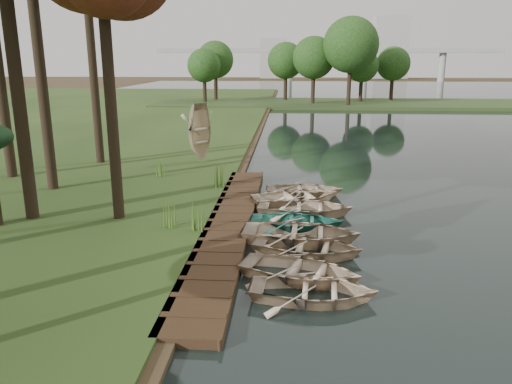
# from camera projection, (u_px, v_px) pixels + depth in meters

# --- Properties ---
(ground) EXTENTS (300.00, 300.00, 0.00)m
(ground) POSITION_uv_depth(u_px,v_px,m) (273.00, 229.00, 18.25)
(ground) COLOR #3D2F1D
(boardwalk) EXTENTS (1.60, 16.00, 0.30)m
(boardwalk) POSITION_uv_depth(u_px,v_px,m) (229.00, 224.00, 18.32)
(boardwalk) COLOR #352314
(boardwalk) RESTS_ON ground
(peninsula) EXTENTS (50.00, 14.00, 0.45)m
(peninsula) POSITION_uv_depth(u_px,v_px,m) (347.00, 104.00, 65.84)
(peninsula) COLOR #2E421D
(peninsula) RESTS_ON ground
(far_trees) EXTENTS (45.60, 5.60, 8.80)m
(far_trees) POSITION_uv_depth(u_px,v_px,m) (323.00, 55.00, 64.45)
(far_trees) COLOR black
(far_trees) RESTS_ON peninsula
(bridge) EXTENTS (95.90, 4.00, 8.60)m
(bridge) POSITION_uv_depth(u_px,v_px,m) (336.00, 54.00, 131.22)
(bridge) COLOR #A5A5A0
(bridge) RESTS_ON ground
(building_a) EXTENTS (10.00, 8.00, 18.00)m
(building_a) POSITION_uv_depth(u_px,v_px,m) (390.00, 48.00, 148.84)
(building_a) COLOR #A5A5A0
(building_a) RESTS_ON ground
(building_b) EXTENTS (8.00, 8.00, 12.00)m
(building_b) POSITION_uv_depth(u_px,v_px,m) (273.00, 58.00, 156.72)
(building_b) COLOR #A5A5A0
(building_b) RESTS_ON ground
(rowboat_0) EXTENTS (3.44, 2.56, 0.68)m
(rowboat_0) POSITION_uv_depth(u_px,v_px,m) (313.00, 288.00, 12.73)
(rowboat_0) COLOR beige
(rowboat_0) RESTS_ON water
(rowboat_1) EXTENTS (4.00, 3.35, 0.71)m
(rowboat_1) POSITION_uv_depth(u_px,v_px,m) (300.00, 268.00, 13.90)
(rowboat_1) COLOR beige
(rowboat_1) RESTS_ON water
(rowboat_2) EXTENTS (3.88, 3.11, 0.72)m
(rowboat_2) POSITION_uv_depth(u_px,v_px,m) (307.00, 244.00, 15.64)
(rowboat_2) COLOR beige
(rowboat_2) RESTS_ON water
(rowboat_3) EXTENTS (4.17, 3.12, 0.82)m
(rowboat_3) POSITION_uv_depth(u_px,v_px,m) (301.00, 231.00, 16.68)
(rowboat_3) COLOR beige
(rowboat_3) RESTS_ON water
(rowboat_4) EXTENTS (3.51, 2.59, 0.70)m
(rowboat_4) POSITION_uv_depth(u_px,v_px,m) (297.00, 219.00, 18.06)
(rowboat_4) COLOR #2F8570
(rowboat_4) RESTS_ON water
(rowboat_5) EXTENTS (3.86, 2.83, 0.78)m
(rowboat_5) POSITION_uv_depth(u_px,v_px,m) (305.00, 206.00, 19.60)
(rowboat_5) COLOR beige
(rowboat_5) RESTS_ON water
(rowboat_6) EXTENTS (4.53, 3.90, 0.79)m
(rowboat_6) POSITION_uv_depth(u_px,v_px,m) (296.00, 195.00, 21.14)
(rowboat_6) COLOR beige
(rowboat_6) RESTS_ON water
(rowboat_7) EXTENTS (3.50, 2.54, 0.71)m
(rowboat_7) POSITION_uv_depth(u_px,v_px,m) (305.00, 188.00, 22.39)
(rowboat_7) COLOR beige
(rowboat_7) RESTS_ON water
(stored_rowboat) EXTENTS (4.12, 3.88, 0.70)m
(stored_rowboat) POSITION_uv_depth(u_px,v_px,m) (201.00, 156.00, 28.39)
(stored_rowboat) COLOR beige
(stored_rowboat) RESTS_ON bank
(reeds_0) EXTENTS (0.60, 0.60, 1.08)m
(reeds_0) POSITION_uv_depth(u_px,v_px,m) (171.00, 212.00, 17.49)
(reeds_0) COLOR #3F661E
(reeds_0) RESTS_ON bank
(reeds_1) EXTENTS (0.60, 0.60, 1.10)m
(reeds_1) POSITION_uv_depth(u_px,v_px,m) (196.00, 215.00, 17.15)
(reeds_1) COLOR #3F661E
(reeds_1) RESTS_ON bank
(reeds_2) EXTENTS (0.60, 0.60, 1.03)m
(reeds_2) POSITION_uv_depth(u_px,v_px,m) (161.00, 166.00, 25.07)
(reeds_2) COLOR #3F661E
(reeds_2) RESTS_ON bank
(reeds_3) EXTENTS (0.60, 0.60, 1.13)m
(reeds_3) POSITION_uv_depth(u_px,v_px,m) (220.00, 176.00, 22.76)
(reeds_3) COLOR #3F661E
(reeds_3) RESTS_ON bank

